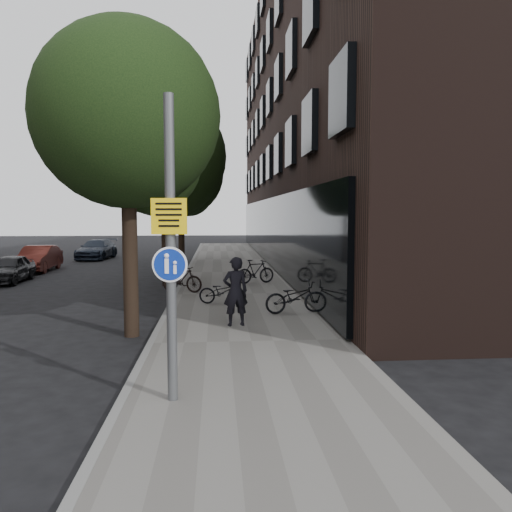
{
  "coord_description": "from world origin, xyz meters",
  "views": [
    {
      "loc": [
        -0.51,
        -7.68,
        3.0
      ],
      "look_at": [
        0.4,
        3.89,
        2.0
      ],
      "focal_mm": 35.0,
      "sensor_mm": 36.0,
      "label": 1
    }
  ],
  "objects": [
    {
      "name": "signpost",
      "position": [
        -1.2,
        -0.1,
        2.46
      ],
      "size": [
        0.54,
        0.15,
        4.64
      ],
      "rotation": [
        0.0,
        0.0,
        -0.11
      ],
      "color": "#595B5E",
      "rests_on": "sidewalk"
    },
    {
      "name": "street_tree_near",
      "position": [
        -2.53,
        4.64,
        5.11
      ],
      "size": [
        4.4,
        4.4,
        7.5
      ],
      "color": "black",
      "rests_on": "ground"
    },
    {
      "name": "curb_edge",
      "position": [
        -2.0,
        10.0,
        0.07
      ],
      "size": [
        0.15,
        60.0,
        0.13
      ],
      "primitive_type": "cube",
      "color": "slate",
      "rests_on": "ground"
    },
    {
      "name": "parked_car_near",
      "position": [
        -9.51,
        14.5,
        0.6
      ],
      "size": [
        1.51,
        3.57,
        1.2
      ],
      "primitive_type": "imported",
      "rotation": [
        0.0,
        0.0,
        0.03
      ],
      "color": "black",
      "rests_on": "ground"
    },
    {
      "name": "parked_bike_facade_far",
      "position": [
        1.06,
        12.57,
        0.61
      ],
      "size": [
        1.69,
        0.97,
        0.98
      ],
      "primitive_type": "imported",
      "rotation": [
        0.0,
        0.0,
        1.9
      ],
      "color": "black",
      "rests_on": "sidewalk"
    },
    {
      "name": "parked_car_mid",
      "position": [
        -9.72,
        18.77,
        0.66
      ],
      "size": [
        1.49,
        4.03,
        1.32
      ],
      "primitive_type": "imported",
      "rotation": [
        0.0,
        0.0,
        0.02
      ],
      "color": "maroon",
      "rests_on": "ground"
    },
    {
      "name": "sidewalk",
      "position": [
        0.25,
        10.0,
        0.06
      ],
      "size": [
        4.5,
        60.0,
        0.12
      ],
      "primitive_type": "cube",
      "color": "slate",
      "rests_on": "ground"
    },
    {
      "name": "parked_bike_curb_far",
      "position": [
        -1.8,
        10.52,
        0.61
      ],
      "size": [
        1.66,
        1.07,
        0.97
      ],
      "primitive_type": "imported",
      "rotation": [
        0.0,
        0.0,
        1.15
      ],
      "color": "black",
      "rests_on": "sidewalk"
    },
    {
      "name": "ground",
      "position": [
        0.0,
        0.0,
        0.0
      ],
      "size": [
        120.0,
        120.0,
        0.0
      ],
      "primitive_type": "plane",
      "color": "black",
      "rests_on": "ground"
    },
    {
      "name": "parked_car_far",
      "position": [
        -8.36,
        25.57,
        0.64
      ],
      "size": [
        2.15,
        4.54,
        1.28
      ],
      "primitive_type": "imported",
      "rotation": [
        0.0,
        0.0,
        -0.08
      ],
      "color": "#1B2330",
      "rests_on": "ground"
    },
    {
      "name": "street_tree_far",
      "position": [
        -2.53,
        22.14,
        5.11
      ],
      "size": [
        5.0,
        5.0,
        7.8
      ],
      "color": "black",
      "rests_on": "ground"
    },
    {
      "name": "parked_bike_curb_near",
      "position": [
        -0.34,
        7.98,
        0.52
      ],
      "size": [
        1.6,
        0.87,
        0.8
      ],
      "primitive_type": "imported",
      "rotation": [
        0.0,
        0.0,
        1.34
      ],
      "color": "black",
      "rests_on": "sidewalk"
    },
    {
      "name": "pedestrian",
      "position": [
        -0.05,
        4.92,
        1.01
      ],
      "size": [
        0.72,
        0.54,
        1.77
      ],
      "primitive_type": "imported",
      "rotation": [
        0.0,
        0.0,
        3.34
      ],
      "color": "black",
      "rests_on": "sidewalk"
    },
    {
      "name": "building_right_dark_brick",
      "position": [
        8.5,
        22.0,
        9.0
      ],
      "size": [
        12.0,
        40.0,
        18.0
      ],
      "primitive_type": "cube",
      "color": "black",
      "rests_on": "ground"
    },
    {
      "name": "street_tree_mid",
      "position": [
        -2.53,
        13.14,
        5.11
      ],
      "size": [
        5.0,
        5.0,
        7.8
      ],
      "color": "black",
      "rests_on": "ground"
    },
    {
      "name": "parked_bike_facade_near",
      "position": [
        1.73,
        6.42,
        0.59
      ],
      "size": [
        1.87,
        0.95,
        0.94
      ],
      "primitive_type": "imported",
      "rotation": [
        0.0,
        0.0,
        1.76
      ],
      "color": "black",
      "rests_on": "sidewalk"
    }
  ]
}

